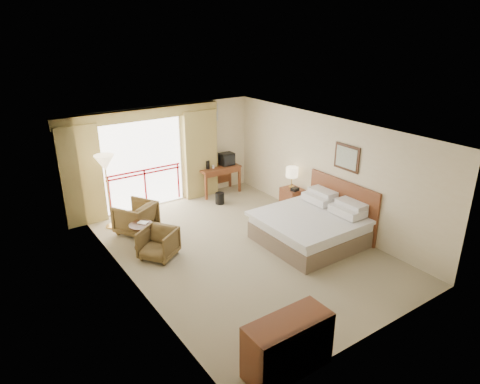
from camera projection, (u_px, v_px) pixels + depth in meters
floor at (242, 249)px, 9.55m from camera, size 7.00×7.00×0.00m
ceiling at (243, 130)px, 8.56m from camera, size 7.00×7.00×0.00m
wall_back at (170, 154)px, 11.74m from camera, size 5.00×0.00×5.00m
wall_front at (376, 264)px, 6.37m from camera, size 5.00×0.00×5.00m
wall_left at (129, 221)px, 7.74m from camera, size 0.00×7.00×7.00m
wall_right at (327, 171)px, 10.37m from camera, size 0.00×7.00×7.00m
balcony_door at (143, 165)px, 11.36m from camera, size 2.40×0.00×2.40m
balcony_railing at (145, 179)px, 11.48m from camera, size 2.09×0.03×1.02m
curtain_left at (81, 176)px, 10.37m from camera, size 1.00×0.26×2.50m
curtain_right at (200, 154)px, 12.11m from camera, size 1.00×0.26×2.50m
valance at (140, 115)px, 10.79m from camera, size 4.40×0.22×0.28m
hvac_vent at (210, 113)px, 12.04m from camera, size 0.50×0.04×0.50m
bed at (311, 227)px, 9.74m from camera, size 2.13×2.06×0.97m
headboard at (342, 206)px, 10.15m from camera, size 0.06×2.10×1.30m
framed_art at (347, 158)px, 9.72m from camera, size 0.04×0.72×0.60m
nightstand at (292, 200)px, 11.35m from camera, size 0.46×0.55×0.65m
table_lamp at (292, 173)px, 11.11m from camera, size 0.32×0.32×0.56m
phone at (295, 189)px, 11.08m from camera, size 0.20×0.17×0.08m
desk at (217, 172)px, 12.55m from camera, size 1.25×0.60×0.82m
tv at (227, 159)px, 12.53m from camera, size 0.40×0.32×0.36m
coffee_maker at (208, 165)px, 12.21m from camera, size 0.11×0.11×0.24m
cup at (213, 167)px, 12.28m from camera, size 0.08×0.08×0.09m
wastebasket at (220, 198)px, 11.90m from camera, size 0.28×0.28×0.32m
armchair_far at (137, 232)px, 10.32m from camera, size 1.13×1.13×0.76m
armchair_near at (159, 257)px, 9.21m from camera, size 0.99×0.99×0.66m
side_table at (142, 232)px, 9.45m from camera, size 0.53×0.53×0.57m
book at (141, 224)px, 9.38m from camera, size 0.25×0.26×0.02m
floor_lamp at (105, 166)px, 10.02m from camera, size 0.47×0.47×1.84m
dresser at (288, 346)px, 6.06m from camera, size 1.29×0.55×0.86m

